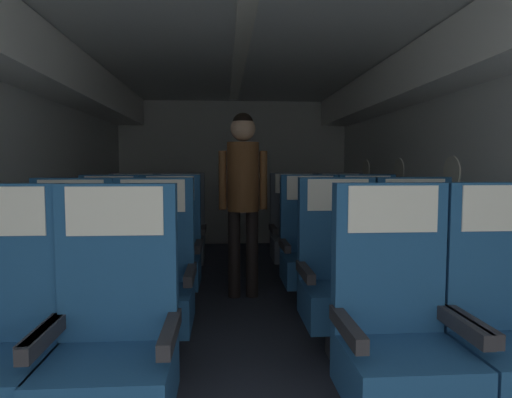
{
  "coord_description": "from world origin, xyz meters",
  "views": [
    {
      "loc": [
        -0.14,
        -0.21,
        1.17
      ],
      "look_at": [
        0.1,
        3.14,
        0.92
      ],
      "focal_mm": 31.33,
      "sensor_mm": 36.0,
      "label": 1
    }
  ],
  "objects_px": {
    "seat_a_left_aisle": "(113,346)",
    "seat_b_right_aisle": "(419,279)",
    "seat_b_left_window": "(69,286)",
    "seat_d_left_aisle": "(180,236)",
    "seat_d_right_window": "(295,235)",
    "seat_b_right_window": "(340,280)",
    "seat_c_right_window": "(312,252)",
    "seat_c_right_aisle": "(370,251)",
    "seat_d_left_window": "(133,237)",
    "seat_a_right_window": "(398,338)",
    "flight_attendant": "(243,184)",
    "seat_b_left_aisle": "(152,284)",
    "seat_d_right_aisle": "(342,234)",
    "seat_c_left_aisle": "(170,254)",
    "seat_c_left_window": "(108,255)"
  },
  "relations": [
    {
      "from": "seat_c_right_window",
      "to": "seat_d_left_window",
      "type": "xyz_separation_m",
      "value": [
        -1.63,
        0.93,
        0.0
      ]
    },
    {
      "from": "seat_d_right_window",
      "to": "flight_attendant",
      "type": "relative_size",
      "value": 0.67
    },
    {
      "from": "seat_b_left_window",
      "to": "seat_d_right_aisle",
      "type": "bearing_deg",
      "value": 40.74
    },
    {
      "from": "seat_b_right_window",
      "to": "seat_c_right_window",
      "type": "height_order",
      "value": "same"
    },
    {
      "from": "seat_a_right_window",
      "to": "seat_b_left_window",
      "type": "relative_size",
      "value": 1.0
    },
    {
      "from": "seat_a_right_window",
      "to": "seat_b_left_aisle",
      "type": "relative_size",
      "value": 1.0
    },
    {
      "from": "seat_b_right_aisle",
      "to": "seat_d_right_window",
      "type": "distance_m",
      "value": 1.9
    },
    {
      "from": "seat_a_left_aisle",
      "to": "seat_d_right_window",
      "type": "distance_m",
      "value": 3.0
    },
    {
      "from": "seat_c_right_aisle",
      "to": "seat_d_right_aisle",
      "type": "bearing_deg",
      "value": 89.68
    },
    {
      "from": "seat_d_right_aisle",
      "to": "flight_attendant",
      "type": "bearing_deg",
      "value": -151.12
    },
    {
      "from": "seat_d_right_window",
      "to": "seat_b_right_aisle",
      "type": "bearing_deg",
      "value": -74.9
    },
    {
      "from": "seat_d_right_aisle",
      "to": "seat_d_right_window",
      "type": "bearing_deg",
      "value": 179.2
    },
    {
      "from": "seat_b_left_window",
      "to": "seat_c_right_window",
      "type": "height_order",
      "value": "same"
    },
    {
      "from": "seat_d_left_aisle",
      "to": "seat_b_right_window",
      "type": "bearing_deg",
      "value": -57.54
    },
    {
      "from": "seat_b_right_window",
      "to": "seat_d_right_window",
      "type": "bearing_deg",
      "value": 89.82
    },
    {
      "from": "seat_a_left_aisle",
      "to": "seat_b_left_aisle",
      "type": "distance_m",
      "value": 0.93
    },
    {
      "from": "seat_d_left_aisle",
      "to": "flight_attendant",
      "type": "bearing_deg",
      "value": -43.71
    },
    {
      "from": "seat_d_left_window",
      "to": "flight_attendant",
      "type": "relative_size",
      "value": 0.67
    },
    {
      "from": "seat_a_left_aisle",
      "to": "seat_b_right_aisle",
      "type": "height_order",
      "value": "same"
    },
    {
      "from": "seat_d_left_window",
      "to": "flight_attendant",
      "type": "bearing_deg",
      "value": -28.53
    },
    {
      "from": "seat_a_right_window",
      "to": "seat_c_right_window",
      "type": "bearing_deg",
      "value": 90.01
    },
    {
      "from": "seat_c_left_window",
      "to": "seat_d_left_aisle",
      "type": "bearing_deg",
      "value": 61.92
    },
    {
      "from": "seat_d_left_window",
      "to": "seat_d_left_aisle",
      "type": "relative_size",
      "value": 1.0
    },
    {
      "from": "seat_a_right_window",
      "to": "seat_d_left_window",
      "type": "bearing_deg",
      "value": 120.57
    },
    {
      "from": "seat_c_right_window",
      "to": "seat_d_right_aisle",
      "type": "bearing_deg",
      "value": 61.46
    },
    {
      "from": "seat_b_left_aisle",
      "to": "seat_c_right_window",
      "type": "height_order",
      "value": "same"
    },
    {
      "from": "seat_b_left_aisle",
      "to": "seat_d_right_aisle",
      "type": "bearing_deg",
      "value": 47.96
    },
    {
      "from": "seat_a_right_window",
      "to": "seat_d_left_window",
      "type": "relative_size",
      "value": 1.0
    },
    {
      "from": "seat_b_left_window",
      "to": "seat_d_right_window",
      "type": "xyz_separation_m",
      "value": [
        1.65,
        1.85,
        0.0
      ]
    },
    {
      "from": "seat_b_left_window",
      "to": "seat_d_left_aisle",
      "type": "height_order",
      "value": "same"
    },
    {
      "from": "seat_b_left_window",
      "to": "seat_c_right_aisle",
      "type": "bearing_deg",
      "value": 23.54
    },
    {
      "from": "seat_b_right_aisle",
      "to": "flight_attendant",
      "type": "height_order",
      "value": "flight_attendant"
    },
    {
      "from": "seat_c_right_window",
      "to": "seat_c_left_window",
      "type": "bearing_deg",
      "value": 179.49
    },
    {
      "from": "seat_a_left_aisle",
      "to": "seat_b_left_window",
      "type": "bearing_deg",
      "value": 117.52
    },
    {
      "from": "seat_b_right_window",
      "to": "seat_d_right_window",
      "type": "distance_m",
      "value": 1.83
    },
    {
      "from": "seat_c_left_window",
      "to": "seat_d_right_window",
      "type": "xyz_separation_m",
      "value": [
        1.65,
        0.91,
        0.0
      ]
    },
    {
      "from": "seat_c_right_window",
      "to": "seat_d_left_window",
      "type": "height_order",
      "value": "same"
    },
    {
      "from": "seat_a_right_window",
      "to": "seat_c_left_aisle",
      "type": "bearing_deg",
      "value": 121.91
    },
    {
      "from": "seat_a_right_window",
      "to": "seat_d_left_aisle",
      "type": "bearing_deg",
      "value": 112.8
    },
    {
      "from": "seat_d_right_aisle",
      "to": "seat_c_left_window",
      "type": "bearing_deg",
      "value": -157.15
    },
    {
      "from": "seat_c_right_aisle",
      "to": "seat_d_left_aisle",
      "type": "height_order",
      "value": "same"
    },
    {
      "from": "seat_a_left_aisle",
      "to": "seat_b_right_aisle",
      "type": "distance_m",
      "value": 1.91
    },
    {
      "from": "seat_b_left_window",
      "to": "seat_b_right_aisle",
      "type": "distance_m",
      "value": 2.14
    },
    {
      "from": "seat_a_right_window",
      "to": "seat_c_left_window",
      "type": "relative_size",
      "value": 1.0
    },
    {
      "from": "seat_a_right_window",
      "to": "seat_b_right_window",
      "type": "xyz_separation_m",
      "value": [
        0.0,
        0.93,
        0.0
      ]
    },
    {
      "from": "seat_b_right_aisle",
      "to": "seat_c_right_window",
      "type": "relative_size",
      "value": 1.0
    },
    {
      "from": "seat_a_left_aisle",
      "to": "seat_c_right_aisle",
      "type": "xyz_separation_m",
      "value": [
        1.65,
        1.85,
        0.0
      ]
    },
    {
      "from": "seat_c_left_aisle",
      "to": "seat_d_left_aisle",
      "type": "xyz_separation_m",
      "value": [
        -0.0,
        0.9,
        0.0
      ]
    },
    {
      "from": "seat_a_left_aisle",
      "to": "seat_c_right_window",
      "type": "bearing_deg",
      "value": 57.78
    },
    {
      "from": "seat_a_right_window",
      "to": "seat_b_right_aisle",
      "type": "distance_m",
      "value": 1.06
    }
  ]
}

